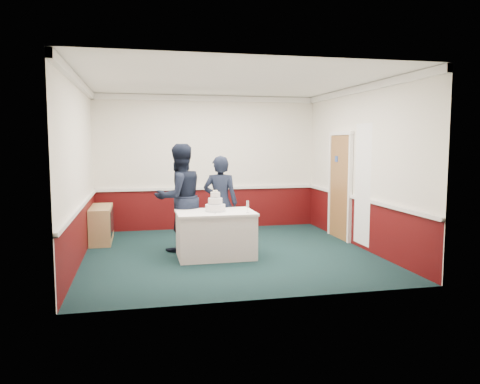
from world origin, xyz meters
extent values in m
plane|color=#112A26|center=(0.00, 0.00, 0.00)|extent=(5.00, 5.00, 0.00)
cube|color=white|center=(0.00, 2.48, 1.50)|extent=(5.00, 0.05, 3.00)
cube|color=white|center=(-2.48, 0.00, 1.50)|extent=(0.05, 5.00, 3.00)
cube|color=white|center=(2.48, 0.00, 1.50)|extent=(0.05, 5.00, 3.00)
cube|color=white|center=(0.00, 0.00, 2.98)|extent=(5.00, 5.00, 0.05)
cube|color=#46090A|center=(0.00, 2.48, 0.45)|extent=(5.00, 0.02, 0.90)
cube|color=white|center=(0.00, 2.47, 0.92)|extent=(4.98, 0.05, 0.06)
cube|color=white|center=(0.00, 2.46, 2.93)|extent=(5.00, 0.08, 0.12)
cube|color=olive|center=(2.46, 0.80, 1.05)|extent=(0.05, 0.90, 2.10)
cube|color=#234799|center=(2.44, 0.95, 1.62)|extent=(0.01, 0.12, 0.12)
cube|color=white|center=(2.42, -0.25, 1.20)|extent=(0.02, 0.60, 2.20)
cube|color=tan|center=(-2.28, 1.49, 0.35)|extent=(0.40, 1.20, 0.70)
cube|color=black|center=(-2.07, 1.49, 0.40)|extent=(0.01, 1.00, 0.50)
cube|color=white|center=(-0.28, -0.22, 0.38)|extent=(1.28, 0.88, 0.76)
cube|color=white|center=(-0.28, -0.22, 0.77)|extent=(1.32, 0.92, 0.04)
cylinder|color=white|center=(-0.28, -0.22, 0.85)|extent=(0.34, 0.34, 0.12)
cylinder|color=silver|center=(-0.28, -0.22, 0.80)|extent=(0.35, 0.35, 0.03)
cylinder|color=white|center=(-0.28, -0.22, 0.97)|extent=(0.24, 0.24, 0.11)
cylinder|color=silver|center=(-0.28, -0.22, 0.92)|extent=(0.25, 0.25, 0.02)
cylinder|color=white|center=(-0.28, -0.22, 1.07)|extent=(0.16, 0.16, 0.10)
cylinder|color=silver|center=(-0.28, -0.22, 1.03)|extent=(0.17, 0.17, 0.02)
sphere|color=#EDE5C9|center=(-0.28, -0.22, 1.14)|extent=(0.03, 0.03, 0.03)
sphere|color=#EDE5C9|center=(-0.25, -0.20, 1.14)|extent=(0.03, 0.03, 0.03)
sphere|color=#EDE5C9|center=(-0.30, -0.19, 1.14)|extent=(0.03, 0.03, 0.03)
sphere|color=#EDE5C9|center=(-0.26, -0.24, 1.14)|extent=(0.03, 0.03, 0.03)
sphere|color=#EDE5C9|center=(-0.30, -0.23, 1.14)|extent=(0.03, 0.03, 0.03)
cube|color=silver|center=(-0.31, -0.42, 0.79)|extent=(0.08, 0.21, 0.00)
cylinder|color=silver|center=(0.22, -0.50, 0.79)|extent=(0.05, 0.05, 0.01)
cylinder|color=silver|center=(0.22, -0.50, 0.84)|extent=(0.01, 0.01, 0.09)
cylinder|color=silver|center=(0.22, -0.50, 0.94)|extent=(0.04, 0.04, 0.11)
imported|color=black|center=(-0.83, 0.41, 0.97)|extent=(1.16, 1.05, 1.94)
imported|color=black|center=(-0.09, 0.34, 0.86)|extent=(0.73, 0.59, 1.72)
camera|label=1|loc=(-1.55, -8.00, 1.97)|focal=35.00mm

